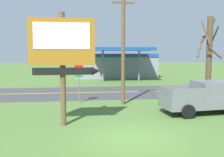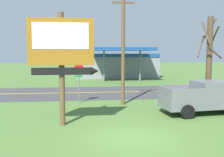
{
  "view_description": "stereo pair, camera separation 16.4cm",
  "coord_description": "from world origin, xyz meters",
  "px_view_note": "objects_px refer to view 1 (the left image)",
  "views": [
    {
      "loc": [
        -2.34,
        -10.49,
        3.65
      ],
      "look_at": [
        0.0,
        8.0,
        1.8
      ],
      "focal_mm": 40.79,
      "sensor_mm": 36.0,
      "label": 1
    },
    {
      "loc": [
        -2.17,
        -10.51,
        3.65
      ],
      "look_at": [
        0.0,
        8.0,
        1.8
      ],
      "focal_mm": 40.79,
      "sensor_mm": 36.0,
      "label": 2
    }
  ],
  "objects_px": {
    "bare_tree": "(209,59)",
    "motel_sign": "(64,51)",
    "stop_sign": "(79,76)",
    "utility_pole": "(123,41)",
    "pickup_grey_parked_on_lawn": "(205,98)",
    "gas_station": "(115,65)"
  },
  "relations": [
    {
      "from": "bare_tree",
      "to": "motel_sign",
      "type": "bearing_deg",
      "value": -157.04
    },
    {
      "from": "bare_tree",
      "to": "stop_sign",
      "type": "bearing_deg",
      "value": 169.55
    },
    {
      "from": "utility_pole",
      "to": "pickup_grey_parked_on_lawn",
      "type": "height_order",
      "value": "utility_pole"
    },
    {
      "from": "stop_sign",
      "to": "utility_pole",
      "type": "xyz_separation_m",
      "value": [
        3.12,
        -0.77,
        2.47
      ]
    },
    {
      "from": "motel_sign",
      "to": "stop_sign",
      "type": "xyz_separation_m",
      "value": [
        0.71,
        5.81,
        -1.73
      ]
    },
    {
      "from": "gas_station",
      "to": "pickup_grey_parked_on_lawn",
      "type": "height_order",
      "value": "gas_station"
    },
    {
      "from": "utility_pole",
      "to": "bare_tree",
      "type": "xyz_separation_m",
      "value": [
        5.94,
        -0.9,
        -1.24
      ]
    },
    {
      "from": "motel_sign",
      "to": "utility_pole",
      "type": "xyz_separation_m",
      "value": [
        3.83,
        5.04,
        0.74
      ]
    },
    {
      "from": "stop_sign",
      "to": "pickup_grey_parked_on_lawn",
      "type": "height_order",
      "value": "stop_sign"
    },
    {
      "from": "stop_sign",
      "to": "pickup_grey_parked_on_lawn",
      "type": "xyz_separation_m",
      "value": [
        7.63,
        -4.08,
        -1.06
      ]
    },
    {
      "from": "pickup_grey_parked_on_lawn",
      "to": "gas_station",
      "type": "bearing_deg",
      "value": 95.18
    },
    {
      "from": "gas_station",
      "to": "pickup_grey_parked_on_lawn",
      "type": "xyz_separation_m",
      "value": [
        2.18,
        -24.08,
        -0.98
      ]
    },
    {
      "from": "motel_sign",
      "to": "gas_station",
      "type": "distance_m",
      "value": 26.59
    },
    {
      "from": "bare_tree",
      "to": "gas_station",
      "type": "distance_m",
      "value": 22.01
    },
    {
      "from": "gas_station",
      "to": "motel_sign",
      "type": "bearing_deg",
      "value": -103.41
    },
    {
      "from": "motel_sign",
      "to": "bare_tree",
      "type": "bearing_deg",
      "value": 22.96
    },
    {
      "from": "motel_sign",
      "to": "utility_pole",
      "type": "height_order",
      "value": "utility_pole"
    },
    {
      "from": "motel_sign",
      "to": "gas_station",
      "type": "bearing_deg",
      "value": 76.59
    },
    {
      "from": "bare_tree",
      "to": "gas_station",
      "type": "xyz_separation_m",
      "value": [
        -3.61,
        21.67,
        -1.31
      ]
    },
    {
      "from": "utility_pole",
      "to": "gas_station",
      "type": "bearing_deg",
      "value": 83.61
    },
    {
      "from": "bare_tree",
      "to": "pickup_grey_parked_on_lawn",
      "type": "height_order",
      "value": "bare_tree"
    },
    {
      "from": "stop_sign",
      "to": "motel_sign",
      "type": "bearing_deg",
      "value": -96.93
    }
  ]
}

